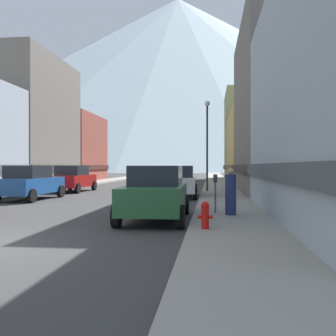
# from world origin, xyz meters

# --- Properties ---
(sidewalk_left) EXTENTS (2.50, 100.00, 0.15)m
(sidewalk_left) POSITION_xyz_m (-6.25, 35.00, 0.07)
(sidewalk_left) COLOR gray
(sidewalk_left) RESTS_ON ground
(sidewalk_right) EXTENTS (2.50, 100.00, 0.15)m
(sidewalk_right) POSITION_xyz_m (6.25, 35.00, 0.07)
(sidewalk_right) COLOR gray
(sidewalk_right) RESTS_ON ground
(storefront_left_2) EXTENTS (9.15, 10.73, 11.19)m
(storefront_left_2) POSITION_xyz_m (-11.93, 24.26, 5.42)
(storefront_left_2) COLOR #66605B
(storefront_left_2) RESTS_ON ground
(storefront_left_3) EXTENTS (9.63, 9.77, 7.63)m
(storefront_left_3) POSITION_xyz_m (-12.17, 34.84, 3.67)
(storefront_left_3) COLOR brown
(storefront_left_3) RESTS_ON ground
(storefront_right_1) EXTENTS (8.48, 13.28, 11.00)m
(storefront_right_1) POSITION_xyz_m (11.59, 18.03, 5.32)
(storefront_right_1) COLOR #66605B
(storefront_right_1) RESTS_ON ground
(storefront_right_2) EXTENTS (9.19, 13.32, 7.09)m
(storefront_right_2) POSITION_xyz_m (11.95, 31.70, 3.41)
(storefront_right_2) COLOR #D8B259
(storefront_right_2) RESTS_ON ground
(storefront_right_3) EXTENTS (8.84, 9.59, 11.46)m
(storefront_right_3) POSITION_xyz_m (11.77, 43.32, 5.55)
(storefront_right_3) COLOR #8C9966
(storefront_right_3) RESTS_ON ground
(car_left_1) EXTENTS (2.17, 4.45, 1.78)m
(car_left_1) POSITION_xyz_m (-3.80, 11.42, 0.90)
(car_left_1) COLOR #19478C
(car_left_1) RESTS_ON ground
(car_left_2) EXTENTS (2.13, 4.43, 1.78)m
(car_left_2) POSITION_xyz_m (-3.80, 17.65, 0.90)
(car_left_2) COLOR #9E1111
(car_left_2) RESTS_ON ground
(car_right_0) EXTENTS (2.14, 4.44, 1.78)m
(car_right_0) POSITION_xyz_m (3.80, 4.84, 0.90)
(car_right_0) COLOR #265933
(car_right_0) RESTS_ON ground
(car_right_1) EXTENTS (2.20, 4.46, 1.78)m
(car_right_1) POSITION_xyz_m (3.80, 13.78, 0.90)
(car_right_1) COLOR silver
(car_right_1) RESTS_ON ground
(car_driving_0) EXTENTS (2.06, 4.40, 1.78)m
(car_driving_0) POSITION_xyz_m (1.60, 35.70, 0.90)
(car_driving_0) COLOR black
(car_driving_0) RESTS_ON ground
(car_driving_1) EXTENTS (2.06, 4.40, 1.78)m
(car_driving_1) POSITION_xyz_m (1.60, 44.79, 0.90)
(car_driving_1) COLOR #591E72
(car_driving_1) RESTS_ON ground
(fire_hydrant_near) EXTENTS (0.40, 0.22, 0.70)m
(fire_hydrant_near) POSITION_xyz_m (5.45, 2.34, 0.53)
(fire_hydrant_near) COLOR red
(fire_hydrant_near) RESTS_ON sidewalk_right
(parking_meter_near) EXTENTS (0.14, 0.10, 1.33)m
(parking_meter_near) POSITION_xyz_m (5.75, 5.74, 1.01)
(parking_meter_near) COLOR #595960
(parking_meter_near) RESTS_ON sidewalk_right
(pedestrian_1) EXTENTS (0.36, 0.36, 1.55)m
(pedestrian_1) POSITION_xyz_m (6.25, 5.24, 0.86)
(pedestrian_1) COLOR navy
(pedestrian_1) RESTS_ON sidewalk_right
(streetlamp_right) EXTENTS (0.36, 0.36, 5.86)m
(streetlamp_right) POSITION_xyz_m (5.35, 17.36, 3.99)
(streetlamp_right) COLOR black
(streetlamp_right) RESTS_ON sidewalk_right
(mountain_backdrop) EXTENTS (353.62, 353.62, 119.63)m
(mountain_backdrop) POSITION_xyz_m (-17.65, 260.00, 59.81)
(mountain_backdrop) COLOR silver
(mountain_backdrop) RESTS_ON ground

